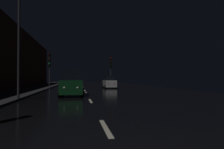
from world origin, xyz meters
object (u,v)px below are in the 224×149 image
object	(u,v)px
traffic_light_far_left	(49,62)
car_approaching_headlights	(72,84)
streetlamp_overhead	(25,23)
traffic_light_far_right	(111,64)
car_parked_right_far	(109,82)

from	to	relation	value
traffic_light_far_left	car_approaching_headlights	distance (m)	11.14
streetlamp_overhead	traffic_light_far_right	bearing A→B (deg)	63.36
traffic_light_far_right	streetlamp_overhead	world-z (taller)	streetlamp_overhead
traffic_light_far_left	car_approaching_headlights	xyz separation A→B (m)	(3.32, -10.29, -2.68)
car_approaching_headlights	car_parked_right_far	world-z (taller)	car_approaching_headlights
traffic_light_far_right	traffic_light_far_left	bearing A→B (deg)	-68.28
traffic_light_far_left	streetlamp_overhead	world-z (taller)	streetlamp_overhead
traffic_light_far_left	car_parked_right_far	world-z (taller)	traffic_light_far_left
traffic_light_far_left	car_approaching_headlights	bearing A→B (deg)	19.24
streetlamp_overhead	car_parked_right_far	xyz separation A→B (m)	(8.37, 14.78, -4.48)
car_approaching_headlights	car_parked_right_far	distance (m)	12.70
streetlamp_overhead	car_approaching_headlights	bearing A→B (deg)	46.13
traffic_light_far_right	streetlamp_overhead	xyz separation A→B (m)	(-9.17, -18.28, 1.52)
car_parked_right_far	traffic_light_far_right	bearing A→B (deg)	-12.90
streetlamp_overhead	car_approaching_headlights	world-z (taller)	streetlamp_overhead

